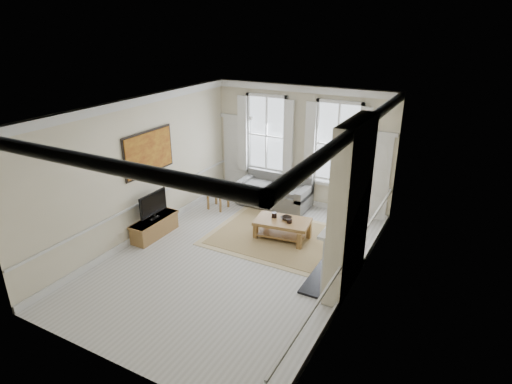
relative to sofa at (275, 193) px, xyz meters
The scene contains 23 objects.
floor 3.18m from the sofa, 80.13° to the right, with size 7.20×7.20×0.00m, color #B7B5AD.
ceiling 4.37m from the sofa, 80.13° to the right, with size 7.20×7.20×0.00m, color white.
back_wall 1.51m from the sofa, 42.31° to the left, with size 5.20×5.20×0.00m, color beige.
left_wall 3.96m from the sofa, 123.53° to the right, with size 7.20×7.20×0.00m, color beige.
right_wall 4.61m from the sofa, 44.69° to the right, with size 7.20×7.20×0.00m, color beige.
window_left 1.67m from the sofa, 139.01° to the left, with size 1.26×0.20×2.20m, color #B2BCC6, non-canonical shape.
window_right 2.25m from the sofa, 15.54° to the left, with size 1.26×0.20×2.20m, color #B2BCC6, non-canonical shape.
door_left 1.76m from the sofa, 163.31° to the left, with size 0.90×0.08×2.30m, color silver.
door_right 2.74m from the sofa, ahead, with size 0.90×0.08×2.30m, color silver.
painting 3.84m from the sofa, 125.72° to the right, with size 0.05×1.66×1.06m, color gold.
chimney_breast 4.36m from the sofa, 44.43° to the right, with size 0.35×1.70×3.38m, color beige.
hearth 3.88m from the sofa, 48.85° to the right, with size 0.55×1.50×0.05m, color black.
fireplace 4.01m from the sofa, 46.70° to the right, with size 0.21×1.45×1.33m.
mirror 4.34m from the sofa, 46.59° to the right, with size 0.06×1.26×1.06m, color #B89332.
sofa is the anchor object (origin of this frame).
side_table 1.64m from the sofa, 144.79° to the right, with size 0.63×0.63×0.60m.
rug 2.05m from the sofa, 59.02° to the right, with size 3.50×2.60×0.02m, color #9E7D51.
coffee_table 2.02m from the sofa, 59.02° to the right, with size 1.41×0.95×0.49m.
ceramic_pot_a 1.87m from the sofa, 64.84° to the right, with size 0.13×0.13×0.13m, color black.
ceramic_pot_b 2.18m from the sofa, 55.18° to the right, with size 0.13×0.13×0.09m, color black.
bowl 1.97m from the sofa, 56.27° to the right, with size 0.25×0.25×0.06m, color black.
tv_stand 3.58m from the sofa, 120.16° to the right, with size 0.42×1.32×0.47m, color olive.
tv 3.60m from the sofa, 119.85° to the right, with size 0.08×0.90×0.68m.
Camera 1 is at (4.34, -7.13, 5.01)m, focal length 30.00 mm.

